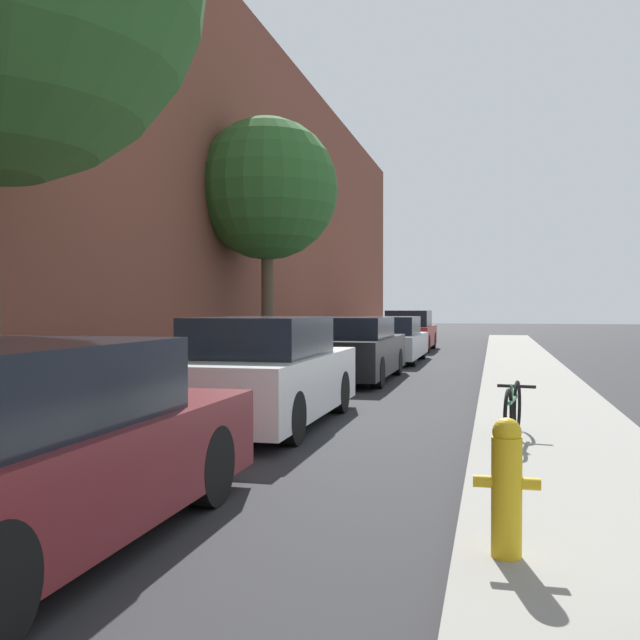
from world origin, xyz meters
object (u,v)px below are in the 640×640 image
(parked_car_maroon, at_px, (13,454))
(bicycle, at_px, (513,411))
(parked_car_white, at_px, (264,374))
(parked_car_red, at_px, (409,332))
(parked_car_black, at_px, (354,350))
(fire_hydrant, at_px, (507,485))
(parked_car_silver, at_px, (388,340))
(street_tree_far, at_px, (267,190))

(parked_car_maroon, xyz_separation_m, bicycle, (3.24, 4.31, -0.22))
(parked_car_white, xyz_separation_m, bicycle, (3.26, -0.98, -0.26))
(parked_car_red, bearing_deg, parked_car_black, -89.54)
(parked_car_black, xyz_separation_m, fire_hydrant, (3.06, -11.13, -0.12))
(parked_car_silver, distance_m, street_tree_far, 6.72)
(street_tree_far, height_order, bicycle, street_tree_far)
(fire_hydrant, bearing_deg, parked_car_silver, 100.57)
(parked_car_silver, bearing_deg, parked_car_white, -90.13)
(parked_car_white, distance_m, parked_car_silver, 11.66)
(parked_car_maroon, distance_m, parked_car_red, 22.89)
(parked_car_black, height_order, street_tree_far, street_tree_far)
(parked_car_maroon, relative_size, bicycle, 2.82)
(parked_car_maroon, bearing_deg, street_tree_far, 99.83)
(parked_car_maroon, xyz_separation_m, parked_car_white, (-0.02, 5.29, 0.04))
(parked_car_white, relative_size, bicycle, 2.83)
(fire_hydrant, bearing_deg, parked_car_red, 97.96)
(parked_car_silver, bearing_deg, street_tree_far, -111.21)
(parked_car_maroon, bearing_deg, bicycle, 53.06)
(parked_car_red, relative_size, street_tree_far, 0.71)
(parked_car_maroon, height_order, parked_car_black, parked_car_black)
(parked_car_maroon, height_order, parked_car_silver, parked_car_maroon)
(parked_car_black, distance_m, street_tree_far, 4.19)
(parked_car_maroon, xyz_separation_m, street_tree_far, (-2.03, 11.70, 3.65))
(parked_car_maroon, bearing_deg, fire_hydrant, 6.58)
(fire_hydrant, xyz_separation_m, bicycle, (0.13, 3.95, -0.11))
(parked_car_black, bearing_deg, parked_car_white, -90.59)
(parked_car_maroon, relative_size, parked_car_silver, 0.95)
(street_tree_far, distance_m, fire_hydrant, 13.00)
(parked_car_white, height_order, parked_car_black, parked_car_white)
(parked_car_silver, bearing_deg, bicycle, -75.66)
(parked_car_red, bearing_deg, parked_car_silver, -89.48)
(parked_car_black, distance_m, bicycle, 7.86)
(parked_car_white, xyz_separation_m, fire_hydrant, (3.12, -4.93, -0.15))
(parked_car_red, height_order, bicycle, parked_car_red)
(parked_car_red, bearing_deg, parked_car_maroon, -89.89)
(parked_car_silver, xyz_separation_m, bicycle, (3.23, -12.64, -0.20))
(parked_car_white, height_order, parked_car_silver, parked_car_white)
(parked_car_white, relative_size, parked_car_silver, 0.95)
(parked_car_black, distance_m, parked_car_red, 11.39)
(fire_hydrant, height_order, bicycle, fire_hydrant)
(parked_car_red, bearing_deg, parked_car_white, -89.91)
(fire_hydrant, bearing_deg, street_tree_far, 114.35)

